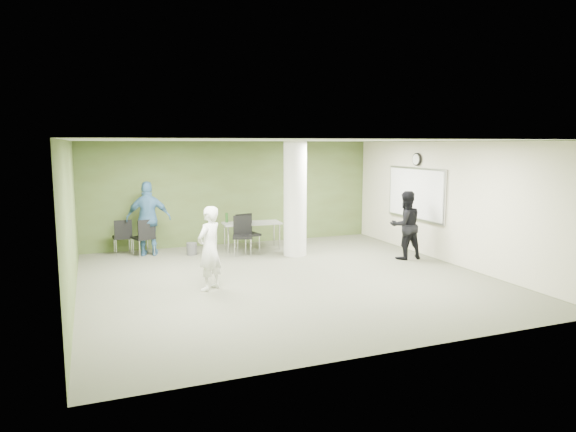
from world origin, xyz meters
name	(u,v)px	position (x,y,z in m)	size (l,w,h in m)	color
floor	(286,278)	(0.00, 0.00, 0.00)	(8.00, 8.00, 0.00)	#565845
ceiling	(286,140)	(0.00, 0.00, 2.80)	(8.00, 8.00, 0.00)	white
wall_back	(234,193)	(0.00, 4.00, 1.40)	(8.00, 0.02, 2.80)	#465226
wall_left	(71,222)	(-4.00, 0.00, 1.40)	(0.02, 8.00, 2.80)	#465226
wall_right_cream	(449,202)	(4.00, 0.00, 1.40)	(0.02, 8.00, 2.80)	beige
column	(295,199)	(1.00, 2.00, 1.40)	(0.56, 0.56, 2.80)	silver
whiteboard	(415,194)	(3.92, 1.20, 1.50)	(0.05, 2.30, 1.30)	silver
wall_clock	(417,159)	(3.92, 1.20, 2.35)	(0.06, 0.32, 0.32)	black
folding_table	(251,224)	(0.19, 3.06, 0.66)	(1.53, 0.76, 0.96)	gray
wastebasket	(192,249)	(-1.38, 2.95, 0.15)	(0.26, 0.26, 0.30)	#4C4C4C
chair_back_left	(123,234)	(-2.96, 3.57, 0.52)	(0.47, 0.47, 0.89)	black
chair_back_right	(145,235)	(-2.47, 3.20, 0.54)	(0.58, 0.58, 0.92)	black
chair_table_left	(243,232)	(-0.19, 2.52, 0.56)	(0.59, 0.59, 0.96)	black
chair_table_right	(246,230)	(-0.02, 2.74, 0.57)	(0.59, 0.59, 0.97)	black
woman_white	(209,248)	(-1.63, -0.23, 0.80)	(0.58, 0.38, 1.59)	white
man_black	(405,225)	(3.29, 0.66, 0.82)	(0.79, 0.62, 1.63)	black
man_blue	(149,219)	(-2.36, 3.28, 0.91)	(1.07, 0.45, 1.83)	#3B6892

